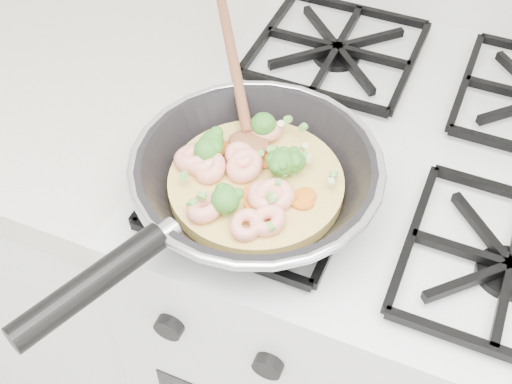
% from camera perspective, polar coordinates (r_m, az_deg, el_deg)
% --- Properties ---
extents(stove, '(0.60, 0.60, 0.92)m').
position_cam_1_polar(stove, '(1.25, 9.35, -11.05)').
color(stove, silver).
rests_on(stove, ground).
extents(counter_left, '(1.00, 0.60, 0.90)m').
position_cam_1_polar(counter_left, '(1.52, -20.61, -0.41)').
color(counter_left, white).
rests_on(counter_left, ground).
extents(skillet, '(0.34, 0.59, 0.09)m').
position_cam_1_polar(skillet, '(0.77, -0.40, 1.24)').
color(skillet, black).
rests_on(skillet, stove).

